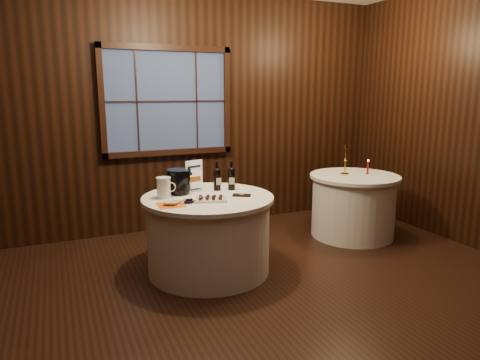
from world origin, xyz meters
name	(u,v)px	position (x,y,z in m)	size (l,w,h in m)	color
ground	(251,317)	(0.00, 0.00, 0.00)	(6.00, 6.00, 0.00)	black
back_wall	(167,110)	(0.00, 2.48, 1.54)	(6.00, 0.10, 3.00)	black
main_table	(208,234)	(0.00, 1.00, 0.39)	(1.28, 1.28, 0.77)	white
side_table	(353,205)	(2.00, 1.30, 0.39)	(1.08, 1.08, 0.77)	white
sign_stand	(194,180)	(-0.06, 1.26, 0.88)	(0.20, 0.15, 0.33)	#AEADB4
port_bottle_left	(217,178)	(0.17, 1.20, 0.90)	(0.07, 0.08, 0.31)	black
port_bottle_right	(232,177)	(0.32, 1.17, 0.90)	(0.07, 0.08, 0.31)	black
ice_bucket	(179,181)	(-0.23, 1.21, 0.90)	(0.24, 0.24, 0.25)	black
chocolate_plate	(211,199)	(-0.03, 0.83, 0.79)	(0.35, 0.29, 0.04)	silver
chocolate_box	(242,195)	(0.31, 0.88, 0.78)	(0.17, 0.09, 0.01)	black
grape_bunch	(189,201)	(-0.24, 0.82, 0.79)	(0.17, 0.08, 0.04)	black
glass_pitcher	(164,187)	(-0.40, 1.10, 0.87)	(0.18, 0.14, 0.20)	white
orange_napkin	(171,205)	(-0.41, 0.82, 0.77)	(0.23, 0.23, 0.00)	#E65A13
cracker_bowl	(171,203)	(-0.41, 0.82, 0.79)	(0.13, 0.13, 0.03)	silver
brass_candlestick	(345,164)	(1.90, 1.37, 0.90)	(0.10, 0.10, 0.36)	gold
red_candle	(368,168)	(2.17, 1.27, 0.84)	(0.05, 0.05, 0.18)	gold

